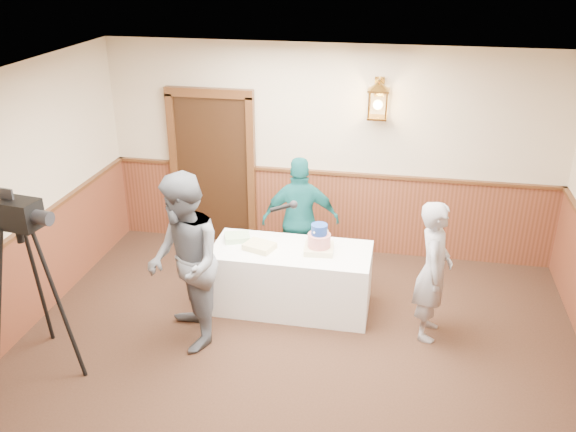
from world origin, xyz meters
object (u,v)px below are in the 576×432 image
at_px(sheet_cake_yellow, 259,246).
at_px(sheet_cake_green, 237,237).
at_px(tv_camera_rig, 32,296).
at_px(tiered_cake, 319,241).
at_px(interviewer, 184,263).
at_px(assistant_p, 300,220).
at_px(display_table, 291,278).
at_px(baker, 433,271).

bearing_deg(sheet_cake_yellow, sheet_cake_green, 150.78).
bearing_deg(sheet_cake_green, tv_camera_rig, -133.05).
bearing_deg(sheet_cake_green, tiered_cake, -5.79).
distance_m(tiered_cake, sheet_cake_green, 0.98).
xyz_separation_m(sheet_cake_yellow, sheet_cake_green, (-0.31, 0.17, -0.00)).
bearing_deg(interviewer, tiered_cake, 95.97).
bearing_deg(tv_camera_rig, sheet_cake_green, 54.76).
bearing_deg(tv_camera_rig, interviewer, 35.76).
relative_size(sheet_cake_yellow, interviewer, 0.17).
bearing_deg(assistant_p, sheet_cake_yellow, 54.13).
bearing_deg(display_table, assistant_p, 91.19).
relative_size(baker, tv_camera_rig, 0.86).
xyz_separation_m(tiered_cake, baker, (1.25, -0.26, -0.10)).
xyz_separation_m(display_table, sheet_cake_yellow, (-0.36, -0.06, 0.41)).
relative_size(sheet_cake_green, tv_camera_rig, 0.16).
height_order(interviewer, baker, interviewer).
bearing_deg(sheet_cake_yellow, baker, -5.68).
height_order(tiered_cake, sheet_cake_yellow, tiered_cake).
height_order(tiered_cake, interviewer, interviewer).
relative_size(sheet_cake_yellow, assistant_p, 0.20).
distance_m(tiered_cake, tv_camera_rig, 3.00).
relative_size(interviewer, assistant_p, 1.17).
distance_m(tiered_cake, interviewer, 1.54).
bearing_deg(interviewer, assistant_p, 119.61).
xyz_separation_m(interviewer, assistant_p, (0.92, 1.55, -0.14)).
distance_m(sheet_cake_yellow, sheet_cake_green, 0.35).
xyz_separation_m(assistant_p, tv_camera_rig, (-2.22, -2.24, 0.01)).
relative_size(baker, assistant_p, 0.97).
relative_size(tiered_cake, interviewer, 0.18).
bearing_deg(assistant_p, display_table, 80.38).
distance_m(tiered_cake, baker, 1.28).
bearing_deg(tv_camera_rig, assistant_p, 53.08).
bearing_deg(tiered_cake, sheet_cake_green, 174.21).
relative_size(sheet_cake_yellow, sheet_cake_green, 1.13).
height_order(baker, tv_camera_rig, tv_camera_rig).
bearing_deg(sheet_cake_yellow, assistant_p, 64.93).
relative_size(tiered_cake, sheet_cake_yellow, 1.07).
xyz_separation_m(sheet_cake_green, assistant_p, (0.65, 0.56, 0.02)).
height_order(display_table, sheet_cake_green, sheet_cake_green).
height_order(baker, assistant_p, assistant_p).
xyz_separation_m(sheet_cake_yellow, interviewer, (-0.58, -0.82, 0.16)).
relative_size(sheet_cake_green, assistant_p, 0.18).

